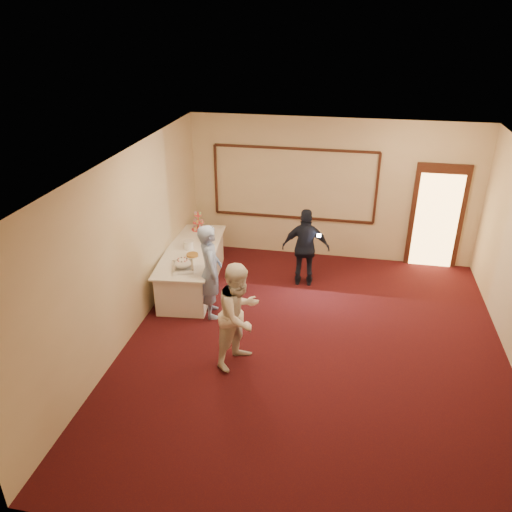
% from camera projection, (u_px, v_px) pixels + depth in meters
% --- Properties ---
extents(floor, '(7.00, 7.00, 0.00)m').
position_uv_depth(floor, '(313.00, 349.00, 7.98)').
color(floor, '#330B13').
rests_on(floor, ground).
extents(room_walls, '(6.04, 7.04, 3.02)m').
position_uv_depth(room_walls, '(320.00, 233.00, 7.09)').
color(room_walls, beige).
rests_on(room_walls, floor).
extents(wall_molding, '(3.45, 0.04, 1.55)m').
position_uv_depth(wall_molding, '(294.00, 184.00, 10.48)').
color(wall_molding, '#34170F').
rests_on(wall_molding, room_walls).
extents(doorway, '(1.05, 0.07, 2.20)m').
position_uv_depth(doorway, '(437.00, 217.00, 10.18)').
color(doorway, '#34170F').
rests_on(doorway, floor).
extents(buffet_table, '(1.22, 2.58, 0.77)m').
position_uv_depth(buffet_table, '(192.00, 267.00, 9.68)').
color(buffet_table, white).
rests_on(buffet_table, floor).
extents(pavlova_tray, '(0.49, 0.55, 0.19)m').
position_uv_depth(pavlova_tray, '(183.00, 265.00, 8.77)').
color(pavlova_tray, silver).
rests_on(pavlova_tray, buffet_table).
extents(cupcake_stand, '(0.29, 0.29, 0.43)m').
position_uv_depth(cupcake_stand, '(198.00, 223.00, 10.33)').
color(cupcake_stand, '#F1494C').
rests_on(cupcake_stand, buffet_table).
extents(plate_stack_a, '(0.20, 0.20, 0.17)m').
position_uv_depth(plate_stack_a, '(189.00, 245.00, 9.51)').
color(plate_stack_a, white).
rests_on(plate_stack_a, buffet_table).
extents(plate_stack_b, '(0.17, 0.17, 0.14)m').
position_uv_depth(plate_stack_b, '(205.00, 239.00, 9.80)').
color(plate_stack_b, white).
rests_on(plate_stack_b, buffet_table).
extents(tart, '(0.25, 0.25, 0.05)m').
position_uv_depth(tart, '(192.00, 255.00, 9.24)').
color(tart, white).
rests_on(tart, buffet_table).
extents(man, '(0.60, 0.73, 1.71)m').
position_uv_depth(man, '(210.00, 271.00, 8.55)').
color(man, '#8199CF').
rests_on(man, floor).
extents(woman, '(0.93, 1.01, 1.67)m').
position_uv_depth(woman, '(239.00, 315.00, 7.35)').
color(woman, white).
rests_on(woman, floor).
extents(guest, '(0.93, 0.43, 1.56)m').
position_uv_depth(guest, '(306.00, 248.00, 9.57)').
color(guest, black).
rests_on(guest, floor).
extents(camera_flash, '(0.07, 0.04, 0.05)m').
position_uv_depth(camera_flash, '(319.00, 235.00, 9.18)').
color(camera_flash, white).
rests_on(camera_flash, guest).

